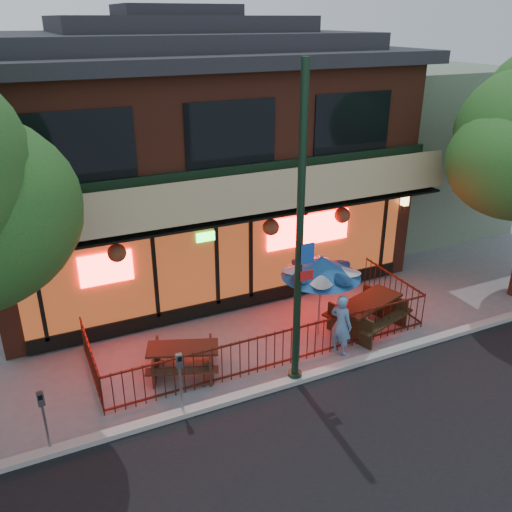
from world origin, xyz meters
The scene contains 12 objects.
ground centered at (0.00, 0.00, 0.00)m, with size 80.00×80.00×0.00m, color gray.
curb centered at (0.00, -0.50, 0.06)m, with size 80.00×0.25×0.12m, color #999993.
restaurant_building centered at (0.00, 7.11, 4.13)m, with size 12.96×9.49×8.05m.
neighbor_building centered at (9.00, 7.70, 3.00)m, with size 6.00×7.00×6.00m, color slate.
patio_fence centered at (0.00, 0.50, 0.63)m, with size 8.44×2.62×1.00m.
street_light centered at (0.00, -0.40, 3.15)m, with size 0.43×0.32×7.00m.
picnic_table_left centered at (-2.23, 0.93, 0.46)m, with size 1.97×1.75×0.70m.
picnic_table_right centered at (2.82, 0.76, 0.55)m, with size 2.34×2.04×0.84m.
patio_umbrella centered at (1.50, 1.07, 1.95)m, with size 2.00×2.00×2.29m.
pedestrian centered at (1.53, 0.10, 0.80)m, with size 0.58×0.38×1.59m, color #5886B0.
parking_meter_near centered at (-2.69, -0.40, 0.99)m, with size 0.13×0.12×1.46m.
parking_meter_far centered at (-5.33, -0.40, 0.94)m, with size 0.13×0.11×1.38m.
Camera 1 is at (-5.13, -9.32, 7.63)m, focal length 38.00 mm.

